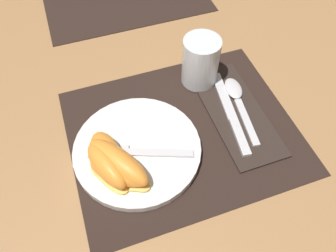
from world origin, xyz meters
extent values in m
plane|color=#A37547|center=(0.00, 0.00, 0.00)|extent=(3.00, 3.00, 0.00)
cube|color=black|center=(0.00, 0.00, 0.00)|extent=(0.43, 0.35, 0.00)
cylinder|color=white|center=(-0.10, -0.02, 0.01)|extent=(0.23, 0.23, 0.02)
cylinder|color=silver|center=(0.08, 0.11, 0.06)|extent=(0.08, 0.08, 0.10)
cylinder|color=#F9AD19|center=(0.08, 0.11, 0.03)|extent=(0.06, 0.06, 0.05)
cube|color=#2D231E|center=(0.11, 0.01, 0.01)|extent=(0.10, 0.25, 0.00)
cube|color=silver|center=(0.09, -0.05, 0.01)|extent=(0.03, 0.08, 0.01)
cube|color=silver|center=(0.11, 0.05, 0.01)|extent=(0.04, 0.13, 0.01)
cube|color=silver|center=(0.12, -0.02, 0.01)|extent=(0.03, 0.11, 0.01)
ellipsoid|color=silver|center=(0.13, 0.06, 0.01)|extent=(0.04, 0.06, 0.01)
cube|color=silver|center=(-0.06, -0.04, 0.02)|extent=(0.11, 0.05, 0.00)
cube|color=silver|center=(-0.15, -0.01, 0.02)|extent=(0.08, 0.05, 0.00)
ellipsoid|color=#F7C656|center=(-0.15, -0.02, 0.02)|extent=(0.07, 0.10, 0.01)
ellipsoid|color=orange|center=(-0.15, -0.02, 0.04)|extent=(0.06, 0.10, 0.04)
ellipsoid|color=#F7C656|center=(-0.15, -0.05, 0.02)|extent=(0.08, 0.11, 0.01)
ellipsoid|color=orange|center=(-0.15, -0.05, 0.04)|extent=(0.07, 0.11, 0.05)
ellipsoid|color=#F7C656|center=(-0.14, -0.05, 0.02)|extent=(0.11, 0.14, 0.01)
ellipsoid|color=orange|center=(-0.14, -0.05, 0.04)|extent=(0.11, 0.13, 0.05)
ellipsoid|color=#F7C656|center=(-0.14, -0.07, 0.02)|extent=(0.11, 0.10, 0.01)
ellipsoid|color=orange|center=(-0.14, -0.07, 0.04)|extent=(0.11, 0.10, 0.04)
camera|label=1|loc=(-0.14, -0.33, 0.52)|focal=35.00mm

